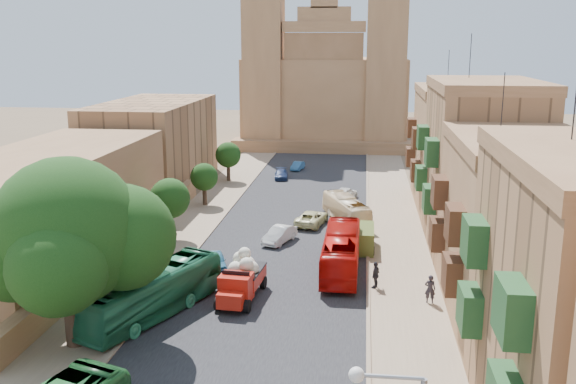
% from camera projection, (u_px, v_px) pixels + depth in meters
% --- Properties ---
extents(road_surface, '(14.00, 140.00, 0.01)m').
position_uv_depth(road_surface, '(293.00, 224.00, 60.47)').
color(road_surface, black).
rests_on(road_surface, ground).
extents(sidewalk_east, '(5.00, 140.00, 0.01)m').
position_uv_depth(sidewalk_east, '(395.00, 227.00, 59.37)').
color(sidewalk_east, '#876F58').
rests_on(sidewalk_east, ground).
extents(sidewalk_west, '(5.00, 140.00, 0.01)m').
position_uv_depth(sidewalk_west, '(195.00, 220.00, 61.56)').
color(sidewalk_west, '#876F58').
rests_on(sidewalk_west, ground).
extents(kerb_east, '(0.25, 140.00, 0.12)m').
position_uv_depth(kerb_east, '(368.00, 225.00, 59.65)').
color(kerb_east, '#876F58').
rests_on(kerb_east, ground).
extents(kerb_west, '(0.25, 140.00, 0.12)m').
position_uv_depth(kerb_west, '(220.00, 221.00, 61.26)').
color(kerb_west, '#876F58').
rests_on(kerb_west, ground).
extents(townhouse_b, '(9.00, 14.00, 14.90)m').
position_uv_depth(townhouse_b, '(519.00, 229.00, 38.97)').
color(townhouse_b, '#906541').
rests_on(townhouse_b, ground).
extents(townhouse_c, '(9.00, 14.00, 17.40)m').
position_uv_depth(townhouse_c, '(481.00, 165.00, 52.21)').
color(townhouse_c, '#9A6B46').
rests_on(townhouse_c, ground).
extents(townhouse_d, '(9.00, 14.00, 15.90)m').
position_uv_depth(townhouse_d, '(457.00, 147.00, 65.91)').
color(townhouse_d, '#906541').
rests_on(townhouse_d, ground).
extents(west_wall, '(1.00, 40.00, 1.80)m').
position_uv_depth(west_wall, '(127.00, 242.00, 52.04)').
color(west_wall, '#906541').
rests_on(west_wall, ground).
extents(west_building_low, '(10.00, 28.00, 8.40)m').
position_uv_depth(west_building_low, '(47.00, 207.00, 49.98)').
color(west_building_low, brown).
rests_on(west_building_low, ground).
extents(west_building_mid, '(10.00, 22.00, 10.00)m').
position_uv_depth(west_building_mid, '(154.00, 144.00, 74.93)').
color(west_building_mid, '#9A6B46').
rests_on(west_building_mid, ground).
extents(church, '(28.00, 22.50, 36.30)m').
position_uv_depth(church, '(326.00, 86.00, 105.26)').
color(church, '#906541').
rests_on(church, ground).
extents(ficus_tree, '(10.80, 9.94, 10.80)m').
position_uv_depth(ficus_tree, '(69.00, 237.00, 34.97)').
color(ficus_tree, '#332319').
rests_on(ficus_tree, ground).
extents(street_tree_a, '(2.99, 2.99, 4.60)m').
position_uv_depth(street_tree_a, '(118.00, 248.00, 43.52)').
color(street_tree_a, '#332319').
rests_on(street_tree_a, ground).
extents(street_tree_b, '(3.50, 3.50, 5.38)m').
position_uv_depth(street_tree_b, '(170.00, 199.00, 55.00)').
color(street_tree_b, '#332319').
rests_on(street_tree_b, ground).
extents(street_tree_c, '(2.89, 2.89, 4.44)m').
position_uv_depth(street_tree_c, '(204.00, 177.00, 66.74)').
color(street_tree_c, '#332319').
rests_on(street_tree_c, ground).
extents(street_tree_d, '(3.12, 3.12, 4.80)m').
position_uv_depth(street_tree_d, '(228.00, 155.00, 78.28)').
color(street_tree_d, '#332319').
rests_on(street_tree_d, ground).
extents(red_truck, '(2.70, 5.85, 3.32)m').
position_uv_depth(red_truck, '(241.00, 278.00, 42.50)').
color(red_truck, '#B21A0D').
rests_on(red_truck, ground).
extents(olive_pickup, '(2.05, 4.46, 1.84)m').
position_uv_depth(olive_pickup, '(362.00, 239.00, 52.89)').
color(olive_pickup, '#495A21').
rests_on(olive_pickup, ground).
extents(bus_green_north, '(6.77, 11.31, 3.11)m').
position_uv_depth(bus_green_north, '(152.00, 293.00, 39.78)').
color(bus_green_north, '#216844').
rests_on(bus_green_north, ground).
extents(bus_red_east, '(2.61, 10.83, 3.01)m').
position_uv_depth(bus_red_east, '(341.00, 252.00, 47.71)').
color(bus_red_east, '#B80D09').
rests_on(bus_red_east, ground).
extents(bus_cream_east, '(5.01, 8.76, 2.40)m').
position_uv_depth(bus_cream_east, '(346.00, 209.00, 60.84)').
color(bus_cream_east, beige).
rests_on(bus_cream_east, ground).
extents(car_blue_a, '(2.33, 3.61, 1.14)m').
position_uv_depth(car_blue_a, '(216.00, 260.00, 48.59)').
color(car_blue_a, teal).
rests_on(car_blue_a, ground).
extents(car_white_a, '(2.76, 4.38, 1.36)m').
position_uv_depth(car_white_a, '(280.00, 235.00, 54.64)').
color(car_white_a, silver).
rests_on(car_white_a, ground).
extents(car_cream, '(3.22, 5.24, 1.35)m').
position_uv_depth(car_cream, '(312.00, 218.00, 59.89)').
color(car_cream, beige).
rests_on(car_cream, ground).
extents(car_dkblue, '(2.00, 4.04, 1.13)m').
position_uv_depth(car_dkblue, '(281.00, 174.00, 80.03)').
color(car_dkblue, navy).
rests_on(car_dkblue, ground).
extents(car_white_b, '(3.00, 4.56, 1.44)m').
position_uv_depth(car_white_b, '(345.00, 194.00, 69.26)').
color(car_white_b, white).
rests_on(car_white_b, ground).
extents(car_blue_b, '(1.73, 3.48, 1.10)m').
position_uv_depth(car_blue_b, '(298.00, 166.00, 85.51)').
color(car_blue_b, '#2E6394').
rests_on(car_blue_b, ground).
extents(pedestrian_a, '(0.75, 0.53, 1.94)m').
position_uv_depth(pedestrian_a, '(430.00, 289.00, 41.94)').
color(pedestrian_a, black).
rests_on(pedestrian_a, ground).
extents(pedestrian_c, '(0.87, 1.22, 1.92)m').
position_uv_depth(pedestrian_c, '(376.00, 275.00, 44.49)').
color(pedestrian_c, '#2A2930').
rests_on(pedestrian_c, ground).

